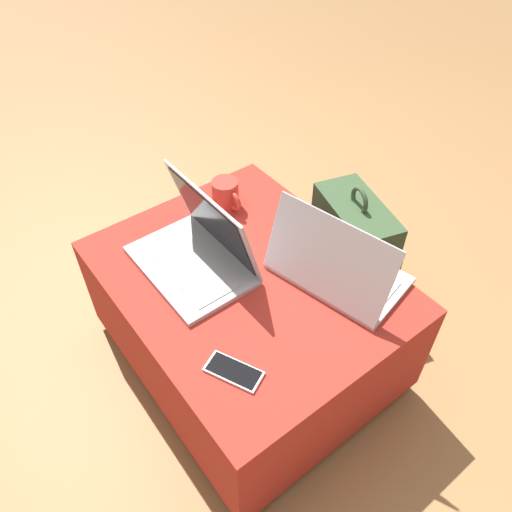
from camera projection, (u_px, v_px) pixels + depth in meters
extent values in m
plane|color=#9E7042|center=(248.00, 355.00, 1.77)|extent=(14.00, 14.00, 0.00)
cube|color=maroon|center=(248.00, 351.00, 1.75)|extent=(0.86, 0.69, 0.05)
cube|color=#B22D23|center=(248.00, 314.00, 1.60)|extent=(0.89, 0.72, 0.37)
cube|color=#B7B7BC|center=(190.00, 265.00, 1.49)|extent=(0.38, 0.25, 0.02)
cube|color=#B2B2B7|center=(188.00, 264.00, 1.48)|extent=(0.33, 0.14, 0.00)
cube|color=#B7B7BC|center=(213.00, 220.00, 1.44)|extent=(0.38, 0.08, 0.24)
cube|color=black|center=(212.00, 221.00, 1.44)|extent=(0.33, 0.07, 0.22)
cube|color=#B7B7BC|center=(339.00, 272.00, 1.47)|extent=(0.42, 0.31, 0.02)
cube|color=#B2B2B7|center=(340.00, 269.00, 1.46)|extent=(0.35, 0.20, 0.00)
cube|color=#B7B7BC|center=(327.00, 259.00, 1.34)|extent=(0.38, 0.16, 0.23)
cube|color=black|center=(328.00, 258.00, 1.34)|extent=(0.34, 0.14, 0.20)
cube|color=white|center=(234.00, 372.00, 1.23)|extent=(0.16, 0.12, 0.01)
cube|color=black|center=(234.00, 370.00, 1.23)|extent=(0.14, 0.11, 0.00)
cube|color=#385133|center=(350.00, 248.00, 1.86)|extent=(0.38, 0.27, 0.41)
cube|color=#2F452B|center=(372.00, 256.00, 1.94)|extent=(0.28, 0.14, 0.18)
torus|color=#385133|center=(359.00, 200.00, 1.70)|extent=(0.10, 0.04, 0.10)
cylinder|color=red|center=(225.00, 194.00, 1.67)|extent=(0.09, 0.09, 0.10)
torus|color=red|center=(234.00, 201.00, 1.64)|extent=(0.07, 0.02, 0.07)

